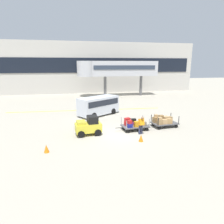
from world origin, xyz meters
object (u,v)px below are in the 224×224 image
object	(u,v)px
safety_cone_near	(46,149)
baggage_tug	(89,126)
baggage_handler	(141,124)
safety_cone_far	(141,138)
shuttle_van	(98,104)
baggage_cart_middle	(163,121)
baggage_cart_lead	(134,124)

from	to	relation	value
safety_cone_near	baggage_tug	bearing A→B (deg)	43.20
baggage_handler	safety_cone_far	bearing A→B (deg)	-109.66
safety_cone_far	shuttle_van	bearing A→B (deg)	103.03
baggage_tug	baggage_cart_middle	xyz separation A→B (m)	(7.02, 0.74, -0.17)
baggage_tug	baggage_cart_lead	size ratio (longest dim) A/B	0.72
baggage_cart_lead	safety_cone_near	xyz separation A→B (m)	(-7.14, -3.29, -0.25)
baggage_tug	baggage_handler	world-z (taller)	baggage_tug
baggage_tug	baggage_cart_middle	world-z (taller)	baggage_tug
baggage_cart_middle	safety_cone_near	world-z (taller)	baggage_cart_middle
shuttle_van	safety_cone_near	size ratio (longest dim) A/B	9.18
baggage_tug	baggage_cart_lead	distance (m)	4.09
shuttle_van	safety_cone_far	bearing A→B (deg)	-76.97
baggage_cart_middle	safety_cone_near	xyz separation A→B (m)	(-10.10, -3.63, -0.30)
baggage_tug	shuttle_van	distance (m)	6.61
baggage_cart_middle	baggage_handler	size ratio (longest dim) A/B	1.96
baggage_cart_lead	baggage_handler	bearing A→B (deg)	-80.08
baggage_cart_lead	shuttle_van	size ratio (longest dim) A/B	0.61
baggage_cart_lead	baggage_handler	xyz separation A→B (m)	(0.21, -1.21, 0.34)
baggage_cart_middle	safety_cone_far	size ratio (longest dim) A/B	5.56
safety_cone_near	shuttle_van	bearing A→B (deg)	62.59
safety_cone_near	safety_cone_far	world-z (taller)	same
baggage_cart_middle	baggage_handler	bearing A→B (deg)	-150.57
baggage_handler	baggage_tug	bearing A→B (deg)	169.27
safety_cone_near	baggage_cart_lead	bearing A→B (deg)	24.72
baggage_tug	safety_cone_near	bearing A→B (deg)	-136.80
baggage_cart_lead	safety_cone_near	distance (m)	7.87
safety_cone_near	safety_cone_far	bearing A→B (deg)	4.78
baggage_tug	safety_cone_far	bearing A→B (deg)	-31.88
baggage_tug	safety_cone_near	distance (m)	4.25
baggage_handler	baggage_cart_middle	bearing A→B (deg)	29.43
baggage_handler	safety_cone_near	bearing A→B (deg)	-164.19
baggage_cart_lead	safety_cone_near	world-z (taller)	baggage_cart_lead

